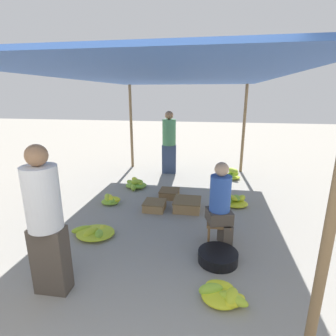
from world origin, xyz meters
TOP-DOWN VIEW (x-y plane):
  - canopy_post_front_right at (1.62, 0.30)m, footprint 0.08×0.08m
  - canopy_post_back_left at (-1.62, 6.02)m, footprint 0.08×0.08m
  - canopy_post_back_right at (1.62, 6.02)m, footprint 0.08×0.08m
  - canopy_tarp at (0.00, 3.16)m, footprint 3.65×6.12m
  - vendor_foreground at (-0.92, 0.74)m, footprint 0.38×0.37m
  - stool at (0.93, 2.06)m, footprint 0.34×0.34m
  - vendor_seated at (0.95, 2.05)m, footprint 0.42×0.42m
  - basin_black at (0.93, 1.59)m, footprint 0.53×0.53m
  - banana_pile_left_0 at (-0.98, 1.94)m, footprint 0.71×0.53m
  - banana_pile_left_1 at (-0.98, 4.18)m, footprint 0.59×0.63m
  - banana_pile_left_2 at (-1.21, 3.18)m, footprint 0.43×0.36m
  - banana_pile_right_0 at (1.29, 3.52)m, footprint 0.48×0.42m
  - banana_pile_right_1 at (0.98, 0.91)m, footprint 0.56×0.43m
  - banana_pile_right_2 at (1.33, 5.28)m, footprint 0.44×0.37m
  - crate_near at (0.36, 3.15)m, footprint 0.52×0.52m
  - crate_mid at (-0.26, 3.04)m, footprint 0.41×0.41m
  - crate_far at (-0.08, 3.72)m, footprint 0.41×0.41m
  - shopper_walking_mid at (-0.40, 5.55)m, footprint 0.40×0.40m

SIDE VIEW (x-z plane):
  - banana_pile_left_0 at x=-0.98m, z-range -0.02..0.13m
  - banana_pile_right_1 at x=0.98m, z-range -0.02..0.15m
  - basin_black at x=0.93m, z-range 0.00..0.15m
  - banana_pile_left_1 at x=-0.98m, z-range -0.04..0.20m
  - banana_pile_left_2 at x=-1.21m, z-range -0.01..0.18m
  - crate_far at x=-0.08m, z-range 0.00..0.17m
  - crate_mid at x=-0.26m, z-range 0.00..0.17m
  - banana_pile_right_0 at x=1.29m, z-range -0.02..0.20m
  - crate_near at x=0.36m, z-range 0.00..0.21m
  - banana_pile_right_2 at x=1.33m, z-range -0.04..0.26m
  - stool at x=0.93m, z-range 0.11..0.47m
  - vendor_seated at x=0.95m, z-range 0.02..1.27m
  - vendor_foreground at x=-0.92m, z-range 0.03..1.72m
  - shopper_walking_mid at x=-0.40m, z-range 0.03..1.76m
  - canopy_post_front_right at x=1.62m, z-range 0.00..2.43m
  - canopy_post_back_left at x=-1.62m, z-range 0.00..2.43m
  - canopy_post_back_right at x=1.62m, z-range 0.00..2.43m
  - canopy_tarp at x=0.00m, z-range 2.43..2.47m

